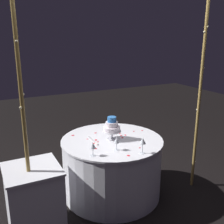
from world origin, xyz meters
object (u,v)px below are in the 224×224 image
object	(u,v)px
wine_glass_3	(143,141)
cake_knife	(94,141)
decorative_arch	(126,71)
wine_glass_0	(93,146)
wine_glass_1	(106,124)
tiered_cake	(111,127)
main_table	(112,166)
side_table	(34,200)
wine_glass_2	(117,141)

from	to	relation	value
wine_glass_3	cake_knife	distance (m)	0.64
wine_glass_3	cake_knife	world-z (taller)	wine_glass_3
decorative_arch	wine_glass_3	bearing A→B (deg)	120.93
wine_glass_0	wine_glass_1	bearing A→B (deg)	-127.59
tiered_cake	cake_knife	world-z (taller)	tiered_cake
main_table	side_table	size ratio (longest dim) A/B	1.73
wine_glass_1	wine_glass_2	bearing A→B (deg)	76.12
wine_glass_0	wine_glass_3	size ratio (longest dim) A/B	0.84
main_table	wine_glass_0	xyz separation A→B (m)	(0.38, 0.32, 0.47)
tiered_cake	decorative_arch	bearing A→B (deg)	90.67
main_table	side_table	distance (m)	1.03
main_table	tiered_cake	size ratio (longest dim) A/B	4.36
tiered_cake	wine_glass_2	bearing A→B (deg)	73.19
wine_glass_1	wine_glass_3	size ratio (longest dim) A/B	0.93
wine_glass_0	wine_glass_3	bearing A→B (deg)	159.74
wine_glass_3	cake_knife	xyz separation A→B (m)	(0.33, -0.53, -0.13)
side_table	wine_glass_2	distance (m)	1.02
side_table	wine_glass_2	xyz separation A→B (m)	(-0.90, 0.03, 0.48)
decorative_arch	cake_knife	size ratio (longest dim) A/B	8.22
decorative_arch	main_table	bearing A→B (deg)	-90.19
wine_glass_3	wine_glass_2	bearing A→B (deg)	-43.96
main_table	wine_glass_0	world-z (taller)	wine_glass_0
wine_glass_0	wine_glass_1	size ratio (longest dim) A/B	0.91
main_table	cake_knife	bearing A→B (deg)	-8.65
wine_glass_1	wine_glass_3	world-z (taller)	wine_glass_3
decorative_arch	cake_knife	xyz separation A→B (m)	(0.22, -0.35, -0.85)
wine_glass_0	wine_glass_2	xyz separation A→B (m)	(-0.28, -0.02, -0.00)
wine_glass_0	wine_glass_3	xyz separation A→B (m)	(-0.49, 0.18, 0.02)
decorative_arch	wine_glass_3	xyz separation A→B (m)	(-0.11, 0.18, -0.72)
wine_glass_1	main_table	bearing A→B (deg)	81.88
wine_glass_0	wine_glass_3	distance (m)	0.52
decorative_arch	wine_glass_1	bearing A→B (deg)	-93.45
decorative_arch	wine_glass_0	xyz separation A→B (m)	(0.38, 0.00, -0.74)
wine_glass_1	cake_knife	world-z (taller)	wine_glass_1
tiered_cake	wine_glass_1	size ratio (longest dim) A/B	1.71
side_table	wine_glass_1	distance (m)	1.24
main_table	wine_glass_3	size ratio (longest dim) A/B	6.95
main_table	wine_glass_1	world-z (taller)	wine_glass_1
side_table	wine_glass_3	distance (m)	1.23
side_table	cake_knife	world-z (taller)	cake_knife
wine_glass_3	side_table	bearing A→B (deg)	-11.64
cake_knife	wine_glass_3	bearing A→B (deg)	121.88
wine_glass_0	wine_glass_2	world-z (taller)	same
wine_glass_1	decorative_arch	bearing A→B (deg)	86.55
wine_glass_1	tiered_cake	bearing A→B (deg)	80.43
tiered_cake	wine_glass_3	distance (m)	0.51
wine_glass_2	wine_glass_3	distance (m)	0.28
decorative_arch	main_table	distance (m)	1.25
decorative_arch	side_table	world-z (taller)	decorative_arch
wine_glass_2	main_table	bearing A→B (deg)	-107.92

